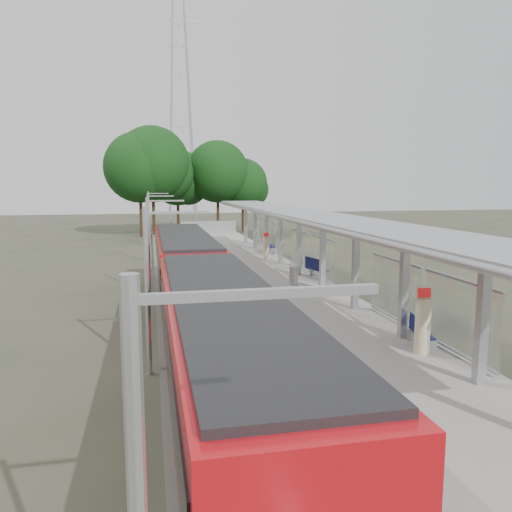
{
  "coord_description": "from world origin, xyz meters",
  "views": [
    {
      "loc": [
        -6.13,
        -8.78,
        6.06
      ],
      "look_at": [
        -0.69,
        16.96,
        2.3
      ],
      "focal_mm": 35.0,
      "sensor_mm": 36.0,
      "label": 1
    }
  ],
  "objects_px": {
    "info_pillar_near": "(423,325)",
    "litter_bin": "(294,276)",
    "bench_near": "(420,331)",
    "info_pillar_far": "(266,248)",
    "bench_far": "(270,245)",
    "bench_mid": "(316,268)",
    "train": "(198,294)"
  },
  "relations": [
    {
      "from": "train",
      "to": "bench_mid",
      "type": "distance_m",
      "value": 10.29
    },
    {
      "from": "bench_near",
      "to": "info_pillar_far",
      "type": "distance_m",
      "value": 18.96
    },
    {
      "from": "bench_near",
      "to": "bench_far",
      "type": "height_order",
      "value": "bench_far"
    },
    {
      "from": "bench_mid",
      "to": "bench_far",
      "type": "bearing_deg",
      "value": 76.3
    },
    {
      "from": "bench_mid",
      "to": "info_pillar_far",
      "type": "xyz_separation_m",
      "value": [
        -1.09,
        7.23,
        0.21
      ]
    },
    {
      "from": "info_pillar_near",
      "to": "litter_bin",
      "type": "xyz_separation_m",
      "value": [
        -0.86,
        10.9,
        -0.41
      ]
    },
    {
      "from": "info_pillar_near",
      "to": "litter_bin",
      "type": "distance_m",
      "value": 10.94
    },
    {
      "from": "litter_bin",
      "to": "info_pillar_far",
      "type": "bearing_deg",
      "value": 86.13
    },
    {
      "from": "bench_mid",
      "to": "litter_bin",
      "type": "bearing_deg",
      "value": -152.26
    },
    {
      "from": "info_pillar_far",
      "to": "bench_far",
      "type": "bearing_deg",
      "value": 62.0
    },
    {
      "from": "bench_far",
      "to": "info_pillar_near",
      "type": "xyz_separation_m",
      "value": [
        -0.8,
        -22.95,
        0.26
      ]
    },
    {
      "from": "bench_mid",
      "to": "bench_far",
      "type": "relative_size",
      "value": 0.97
    },
    {
      "from": "info_pillar_far",
      "to": "litter_bin",
      "type": "bearing_deg",
      "value": -104.13
    },
    {
      "from": "bench_near",
      "to": "bench_mid",
      "type": "bearing_deg",
      "value": 98.23
    },
    {
      "from": "bench_near",
      "to": "info_pillar_near",
      "type": "xyz_separation_m",
      "value": [
        -0.32,
        -0.67,
        0.39
      ]
    },
    {
      "from": "bench_near",
      "to": "litter_bin",
      "type": "xyz_separation_m",
      "value": [
        -1.17,
        10.22,
        -0.02
      ]
    },
    {
      "from": "train",
      "to": "info_pillar_near",
      "type": "relative_size",
      "value": 13.63
    },
    {
      "from": "info_pillar_near",
      "to": "info_pillar_far",
      "type": "distance_m",
      "value": 19.62
    },
    {
      "from": "info_pillar_far",
      "to": "bench_mid",
      "type": "bearing_deg",
      "value": -91.7
    },
    {
      "from": "bench_near",
      "to": "info_pillar_near",
      "type": "relative_size",
      "value": 0.7
    },
    {
      "from": "train",
      "to": "info_pillar_near",
      "type": "bearing_deg",
      "value": -38.28
    },
    {
      "from": "bench_far",
      "to": "litter_bin",
      "type": "relative_size",
      "value": 1.88
    },
    {
      "from": "bench_near",
      "to": "litter_bin",
      "type": "height_order",
      "value": "litter_bin"
    },
    {
      "from": "bench_mid",
      "to": "info_pillar_far",
      "type": "bearing_deg",
      "value": 84.73
    },
    {
      "from": "train",
      "to": "info_pillar_near",
      "type": "distance_m",
      "value": 8.0
    },
    {
      "from": "info_pillar_near",
      "to": "litter_bin",
      "type": "bearing_deg",
      "value": 97.24
    },
    {
      "from": "bench_near",
      "to": "litter_bin",
      "type": "distance_m",
      "value": 10.29
    },
    {
      "from": "train",
      "to": "info_pillar_near",
      "type": "xyz_separation_m",
      "value": [
        6.28,
        -4.96,
        -0.17
      ]
    },
    {
      "from": "train",
      "to": "bench_far",
      "type": "distance_m",
      "value": 19.34
    },
    {
      "from": "bench_near",
      "to": "info_pillar_far",
      "type": "xyz_separation_m",
      "value": [
        -0.58,
        18.94,
        0.31
      ]
    },
    {
      "from": "bench_mid",
      "to": "info_pillar_far",
      "type": "relative_size",
      "value": 0.93
    },
    {
      "from": "train",
      "to": "bench_mid",
      "type": "height_order",
      "value": "train"
    }
  ]
}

